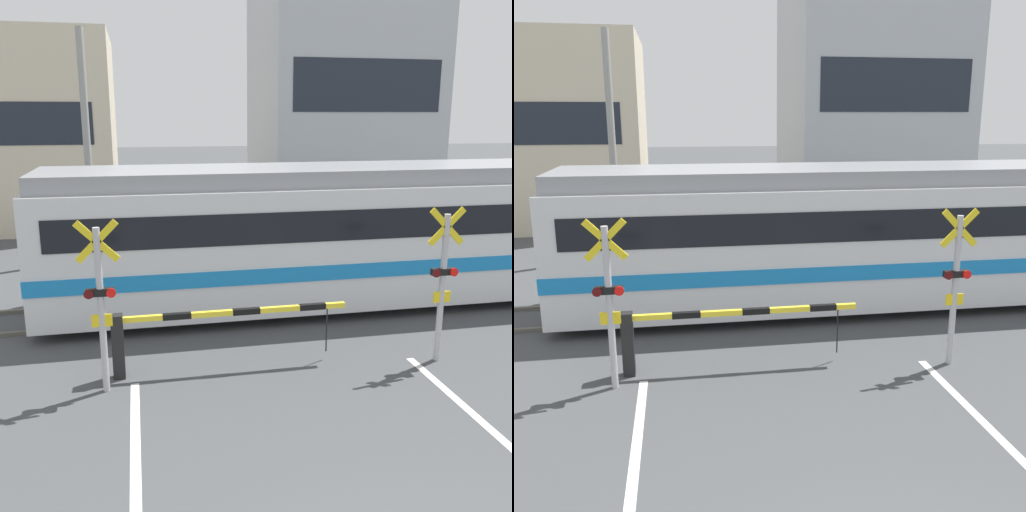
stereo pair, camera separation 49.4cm
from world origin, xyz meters
TOP-DOWN VIEW (x-y plane):
  - rail_track_near at (0.00, 8.70)m, footprint 50.00×0.10m
  - rail_track_far at (0.00, 10.13)m, footprint 50.00×0.10m
  - commuter_train at (5.82, 9.41)m, footprint 20.71×2.93m
  - crossing_barrier_near at (-1.66, 6.29)m, footprint 4.12×0.20m
  - crossing_barrier_far at (1.66, 12.51)m, footprint 4.12×0.20m
  - crossing_signal_left at (-2.94, 5.84)m, footprint 0.68×0.15m
  - crossing_signal_right at (2.94, 5.84)m, footprint 0.68×0.15m
  - pedestrian at (1.09, 15.58)m, footprint 0.38×0.23m
  - building_left_of_street at (-6.95, 21.68)m, footprint 7.73×6.17m
  - building_right_of_street at (6.69, 21.68)m, footprint 7.20×6.17m
  - utility_pole_streetside at (-3.69, 15.01)m, footprint 0.22×0.22m

SIDE VIEW (x-z plane):
  - rail_track_near at x=0.00m, z-range 0.00..0.08m
  - rail_track_far at x=0.00m, z-range 0.00..0.08m
  - crossing_barrier_near at x=-1.66m, z-range 0.24..1.38m
  - crossing_barrier_far at x=1.66m, z-range 0.24..1.38m
  - pedestrian at x=1.09m, z-range 0.14..1.92m
  - crossing_signal_left at x=-2.94m, z-range 0.14..2.98m
  - crossing_signal_right at x=2.94m, z-range 0.14..2.98m
  - commuter_train at x=5.82m, z-range 0.12..3.37m
  - utility_pole_streetside at x=-3.69m, z-range 0.00..6.84m
  - building_left_of_street at x=-6.95m, z-range 0.00..7.43m
  - building_right_of_street at x=6.69m, z-range 0.00..9.98m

